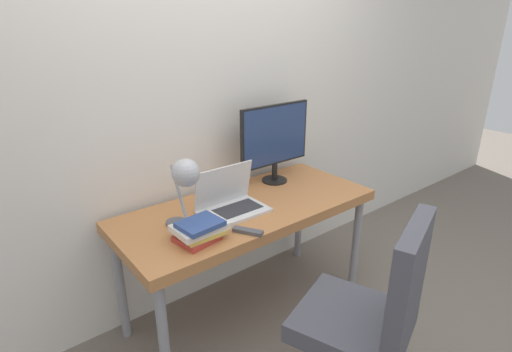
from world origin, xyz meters
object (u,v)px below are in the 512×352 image
at_px(office_chair, 373,313).
at_px(desk_lamp, 185,177).
at_px(monitor, 275,138).
at_px(laptop, 230,202).
at_px(book_stack, 199,230).

bearing_deg(office_chair, desk_lamp, 117.31).
bearing_deg(monitor, laptop, -158.80).
bearing_deg(book_stack, monitor, 23.99).
height_order(laptop, book_stack, laptop).
height_order(desk_lamp, office_chair, desk_lamp).
height_order(monitor, desk_lamp, monitor).
xyz_separation_m(monitor, book_stack, (-0.78, -0.35, -0.24)).
relative_size(laptop, book_stack, 1.42).
distance_m(desk_lamp, office_chair, 1.03).
height_order(laptop, desk_lamp, desk_lamp).
bearing_deg(monitor, book_stack, -156.01).
bearing_deg(office_chair, book_stack, 119.01).
bearing_deg(laptop, office_chair, -83.15).
bearing_deg(desk_lamp, book_stack, -80.59).
relative_size(laptop, office_chair, 0.35).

